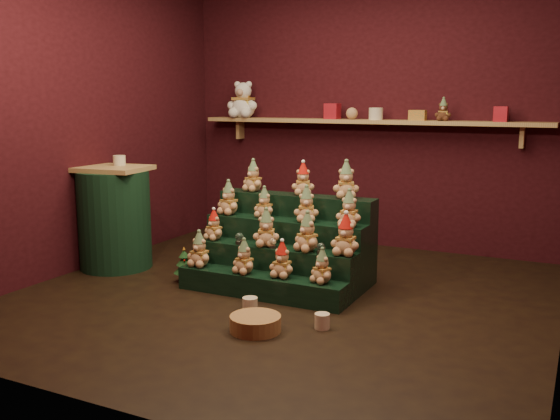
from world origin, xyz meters
The scene contains 40 objects.
ground centered at (0.00, 0.00, 0.00)m, with size 4.00×4.00×0.00m, color black.
back_wall centered at (0.00, 2.05, 1.40)m, with size 4.00×0.10×2.80m, color black.
front_wall centered at (0.00, -2.05, 1.40)m, with size 4.00×0.10×2.80m, color black.
left_wall centered at (-2.05, 0.00, 1.40)m, with size 0.10×4.00×2.80m, color black.
back_shelf centered at (0.00, 1.87, 1.29)m, with size 3.60×0.26×0.24m.
riser_tier_front centered at (-0.16, -0.09, 0.09)m, with size 1.40×0.22×0.18m, color black.
riser_tier_midfront centered at (-0.16, 0.13, 0.18)m, with size 1.40×0.22×0.36m, color black.
riser_tier_midback centered at (-0.16, 0.35, 0.27)m, with size 1.40×0.22×0.54m, color black.
riser_tier_back centered at (-0.16, 0.57, 0.36)m, with size 1.40×0.22×0.72m, color black.
teddy_0 centered at (-0.72, -0.09, 0.32)m, with size 0.21×0.19×0.29m, color tan, non-canonical shape.
teddy_1 centered at (-0.29, -0.11, 0.31)m, with size 0.19×0.17×0.27m, color tan, non-canonical shape.
teddy_2 centered at (0.03, -0.08, 0.32)m, with size 0.20×0.18×0.28m, color tan, non-canonical shape.
teddy_3 centered at (0.36, -0.07, 0.31)m, with size 0.18×0.16×0.26m, color tan, non-canonical shape.
teddy_4 centered at (-0.71, 0.12, 0.49)m, with size 0.18×0.16×0.25m, color tan, non-canonical shape.
teddy_5 centered at (-0.21, 0.11, 0.51)m, with size 0.21×0.19×0.30m, color tan, non-canonical shape.
teddy_6 centered at (0.15, 0.11, 0.51)m, with size 0.22×0.19×0.30m, color tan, non-canonical shape.
teddy_7 centered at (0.46, 0.12, 0.52)m, with size 0.22×0.20×0.31m, color tan, non-canonical shape.
teddy_8 centered at (-0.70, 0.35, 0.68)m, with size 0.21×0.19×0.29m, color tan, non-canonical shape.
teddy_9 centered at (-0.36, 0.36, 0.67)m, with size 0.18×0.16×0.25m, color tan, non-canonical shape.
teddy_10 centered at (0.03, 0.36, 0.68)m, with size 0.21×0.18×0.29m, color tan, non-canonical shape.
teddy_11 centered at (0.41, 0.33, 0.68)m, with size 0.20×0.18×0.28m, color tan, non-canonical shape.
teddy_12 centered at (-0.58, 0.58, 0.86)m, with size 0.20×0.18×0.28m, color tan, non-canonical shape.
teddy_13 centered at (-0.10, 0.58, 0.86)m, with size 0.19×0.18×0.27m, color tan, non-canonical shape.
teddy_14 centered at (0.29, 0.58, 0.87)m, with size 0.22×0.20×0.30m, color tan, non-canonical shape.
snow_globe_a centered at (-0.43, 0.07, 0.41)m, with size 0.07×0.07×0.10m.
snow_globe_b centered at (-0.13, 0.07, 0.40)m, with size 0.06×0.06×0.08m.
snow_globe_c centered at (0.29, 0.07, 0.40)m, with size 0.06×0.06×0.09m.
side_table centered at (-1.76, 0.09, 0.46)m, with size 0.66×0.65×0.93m.
table_ornament centered at (-1.76, 0.19, 0.98)m, with size 0.11×0.11×0.09m, color beige.
mini_christmas_tree centered at (-0.92, -0.03, 0.15)m, with size 0.18×0.18×0.31m.
mug_left centered at (-0.05, -0.44, 0.06)m, with size 0.11×0.11×0.11m, color beige.
mug_right centered at (0.54, -0.50, 0.05)m, with size 0.10×0.10×0.10m, color beige.
wicker_basket centered at (0.16, -0.75, 0.05)m, with size 0.34×0.34×0.11m, color #9B703E.
white_bear centered at (-1.40, 1.84, 1.57)m, with size 0.35×0.32×0.50m, color white, non-canonical shape.
brown_bear centered at (0.79, 1.84, 1.43)m, with size 0.15×0.14×0.21m, color #532D1B, non-canonical shape.
gift_tin_red_a centered at (-0.35, 1.85, 1.40)m, with size 0.14×0.14×0.16m, color #B21B2A.
gift_tin_cream centered at (0.12, 1.85, 1.38)m, with size 0.14×0.14×0.12m, color beige.
gift_tin_red_b centered at (1.31, 1.85, 1.39)m, with size 0.12×0.12×0.14m, color #B21B2A.
shelf_plush_ball centered at (-0.13, 1.85, 1.38)m, with size 0.12×0.12×0.12m, color tan.
scarf_gift_box centered at (0.54, 1.85, 1.37)m, with size 0.16×0.10×0.10m, color orange.
Camera 1 is at (2.07, -4.22, 1.54)m, focal length 40.00 mm.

